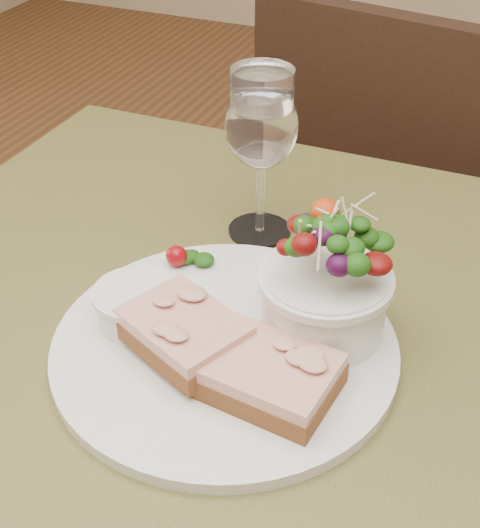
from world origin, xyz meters
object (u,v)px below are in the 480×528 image
at_px(sandwich_front, 267,374).
at_px(salad_bowl, 326,276).
at_px(wine_glass, 261,131).
at_px(sandwich_back, 184,331).
at_px(chair_far, 393,301).
at_px(ramekin, 137,304).
at_px(cafe_table, 225,411).
at_px(dinner_plate, 225,347).

bearing_deg(sandwich_front, salad_bowl, 85.08).
relative_size(salad_bowl, wine_glass, 0.73).
bearing_deg(sandwich_front, sandwich_back, 177.35).
relative_size(chair_far, ramekin, 12.33).
bearing_deg(salad_bowl, cafe_table, -159.11).
height_order(dinner_plate, wine_glass, wine_glass).
xyz_separation_m(chair_far, ramekin, (-0.13, -0.72, 0.49)).
height_order(cafe_table, sandwich_front, sandwich_front).
relative_size(sandwich_front, sandwich_back, 0.95).
distance_m(sandwich_front, wine_glass, 0.27).
relative_size(sandwich_front, salad_bowl, 0.94).
distance_m(chair_far, salad_bowl, 0.85).
xyz_separation_m(cafe_table, sandwich_back, (-0.02, -0.04, 0.14)).
relative_size(chair_far, wine_glass, 5.14).
bearing_deg(sandwich_front, wine_glass, 119.85).
distance_m(sandwich_front, ramekin, 0.14).
height_order(cafe_table, chair_far, chair_far).
height_order(chair_far, sandwich_front, chair_far).
bearing_deg(cafe_table, dinner_plate, -61.97).
bearing_deg(salad_bowl, sandwich_front, -101.82).
distance_m(dinner_plate, wine_glass, 0.23).
bearing_deg(chair_far, dinner_plate, 97.91).
bearing_deg(ramekin, cafe_table, 17.99).
relative_size(sandwich_back, salad_bowl, 1.00).
height_order(chair_far, salad_bowl, chair_far).
distance_m(cafe_table, ramekin, 0.15).
bearing_deg(cafe_table, chair_far, 85.85).
relative_size(chair_far, sandwich_front, 7.52).
distance_m(ramekin, wine_glass, 0.22).
height_order(cafe_table, salad_bowl, salad_bowl).
bearing_deg(wine_glass, ramekin, -101.62).
bearing_deg(chair_far, ramekin, 91.25).
height_order(ramekin, salad_bowl, salad_bowl).
xyz_separation_m(chair_far, wine_glass, (-0.08, -0.52, 0.58)).
bearing_deg(salad_bowl, chair_far, 92.91).
bearing_deg(wine_glass, sandwich_front, -67.04).
xyz_separation_m(dinner_plate, salad_bowl, (0.07, 0.05, 0.07)).
bearing_deg(ramekin, wine_glass, 78.38).
height_order(dinner_plate, salad_bowl, salad_bowl).
distance_m(dinner_plate, sandwich_front, 0.07).
bearing_deg(wine_glass, cafe_table, -79.14).
distance_m(chair_far, ramekin, 0.88).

